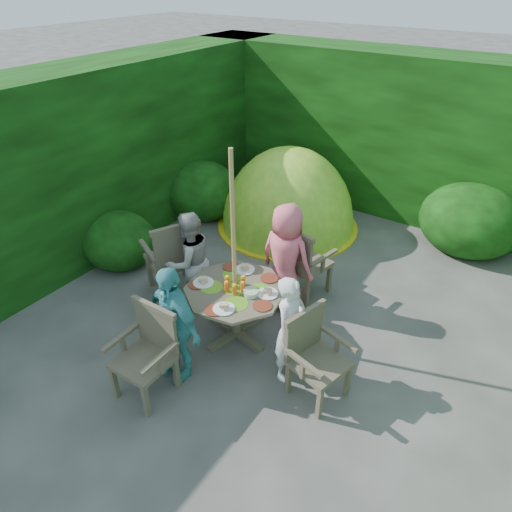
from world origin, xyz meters
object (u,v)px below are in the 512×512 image
Objects in this scene: garden_chair_left at (174,257)px; dome_tent at (287,226)px; garden_chair_right at (314,354)px; child_right at (290,329)px; patio_table at (236,296)px; garden_chair_back at (302,261)px; child_left at (190,261)px; garden_chair_front at (148,351)px; child_back at (286,258)px; child_front at (173,324)px; parasol_pole at (234,253)px.

dome_tent is at bearing -159.94° from garden_chair_left.
garden_chair_right is 0.33m from child_right.
child_right is at bearing 105.01° from garden_chair_left.
garden_chair_left reaches higher than patio_table.
garden_chair_left is 2.40m from dome_tent.
child_left is (-1.01, -0.91, 0.12)m from garden_chair_back.
dome_tent is at bearing 98.35° from garden_chair_front.
child_back is 1.05× the size of child_front.
child_front is (-1.24, -0.57, 0.18)m from garden_chair_right.
child_back is at bearing 78.65° from patio_table.
garden_chair_front is at bearing 137.63° from garden_chair_right.
child_right is at bearing 40.78° from garden_chair_front.
dome_tent is (-1.06, 1.45, -0.50)m from garden_chair_back.
parasol_pole reaches higher than garden_chair_front.
parasol_pole is 0.95m from child_right.
child_left is (-1.57, 0.32, 0.04)m from child_right.
parasol_pole is at bearing 93.19° from garden_chair_right.
child_front is (-0.94, -0.62, 0.06)m from child_right.
parasol_pole is at bearing 105.51° from garden_chair_left.
garden_chair_left is 0.80× the size of child_front.
child_front is (0.08, 0.29, 0.17)m from garden_chair_front.
garden_chair_left is at bearing -79.19° from child_left.
child_back reaches higher than child_front.
garden_chair_right is 0.84× the size of garden_chair_left.
garden_chair_right is 1.38m from child_front.
garden_chair_left is (-2.15, 0.42, 0.09)m from garden_chair_right.
patio_table is 0.52× the size of dome_tent.
garden_chair_left is at bearing -99.72° from dome_tent.
child_front is (0.91, -0.98, 0.10)m from garden_chair_left.
garden_chair_back is at bearing 48.25° from garden_chair_right.
parasol_pole reaches higher than garden_chair_left.
garden_chair_back is 0.73× the size of child_front.
child_left is at bearing 53.41° from garden_chair_back.
patio_table is 0.81m from child_left.
child_right is 3.19m from dome_tent.
garden_chair_front reaches higher than patio_table.
child_back reaches higher than patio_table.
child_right is 0.87× the size of child_back.
dome_tent is (-0.84, 2.52, -0.55)m from patio_table.
garden_chair_back is (-0.86, 1.29, 0.04)m from garden_chair_right.
parasol_pole is 1.27m from garden_chair_right.
garden_chair_front is at bearing -93.67° from child_front.
child_right is at bearing 93.75° from garden_chair_right.
child_right is at bearing -11.68° from patio_table.
child_front reaches higher than child_right.
child_back reaches higher than garden_chair_front.
child_front reaches higher than garden_chair_front.
garden_chair_left is at bearing 26.27° from child_back.
child_right is 0.94× the size of child_left.
child_left is 0.96× the size of child_front.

